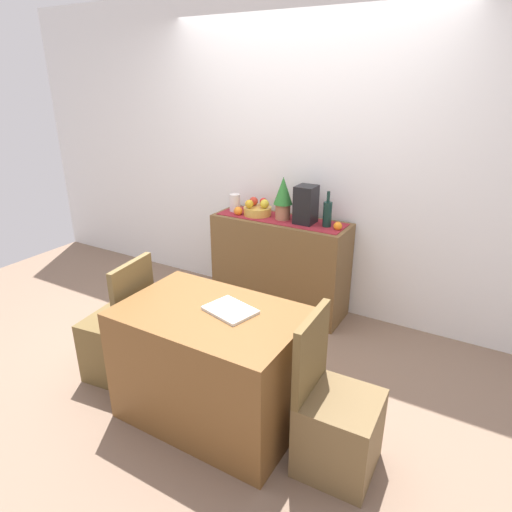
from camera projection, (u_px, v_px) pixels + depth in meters
ground_plane at (230, 359)px, 3.40m from camera, size 6.40×6.40×0.02m
room_wall_rear at (302, 158)px, 3.83m from camera, size 6.40×0.06×2.70m
sideboard_console at (280, 265)px, 4.00m from camera, size 1.21×0.42×0.86m
table_runner at (281, 219)px, 3.84m from camera, size 1.14×0.32×0.01m
fruit_bowl at (257, 211)px, 3.93m from camera, size 0.25×0.25×0.07m
apple_right at (265, 204)px, 3.87m from camera, size 0.08×0.08×0.08m
apple_rear at (249, 204)px, 3.88m from camera, size 0.07×0.07×0.07m
apple_upper at (254, 201)px, 3.95m from camera, size 0.08×0.08×0.08m
apple_center at (263, 202)px, 3.96m from camera, size 0.07×0.07×0.07m
wine_bottle at (327, 214)px, 3.60m from camera, size 0.07×0.07×0.30m
coffee_maker at (306, 205)px, 3.67m from camera, size 0.16×0.18×0.32m
ceramic_vase at (235, 203)px, 4.03m from camera, size 0.10×0.10×0.16m
potted_plant at (283, 196)px, 3.75m from camera, size 0.16×0.16×0.37m
orange_loose_mid at (238, 211)px, 3.94m from camera, size 0.08×0.08×0.08m
orange_loose_end at (338, 226)px, 3.55m from camera, size 0.07×0.07×0.07m
dining_table at (213, 364)px, 2.70m from camera, size 1.08×0.71×0.74m
open_book at (230, 310)px, 2.56m from camera, size 0.32×0.27×0.02m
chair_near_window at (120, 342)px, 3.12m from camera, size 0.45×0.45×0.90m
chair_by_corner at (336, 426)px, 2.37m from camera, size 0.41×0.41×0.90m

